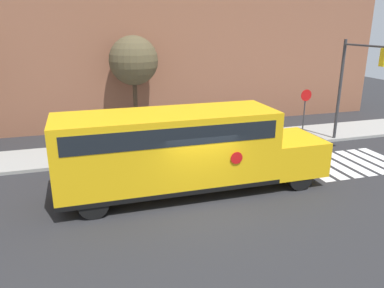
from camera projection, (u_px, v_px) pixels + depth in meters
ground_plane at (202, 205)px, 13.30m from camera, size 60.00×60.00×0.00m
sidewalk_strip at (162, 148)px, 19.20m from camera, size 44.00×3.00×0.15m
building_backdrop at (137, 25)px, 23.29m from camera, size 32.00×4.00×12.17m
crosswalk_stripes at (348, 163)px, 17.27m from camera, size 4.70×3.20×0.01m
school_bus at (181, 148)px, 13.75m from camera, size 10.13×2.57×3.14m
stop_sign at (305, 109)px, 19.88m from camera, size 0.61×0.10×2.87m
traffic_light at (354, 78)px, 18.73m from camera, size 0.28×2.96×5.40m
tree_near_sidewalk at (134, 61)px, 20.79m from camera, size 2.73×2.73×5.57m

